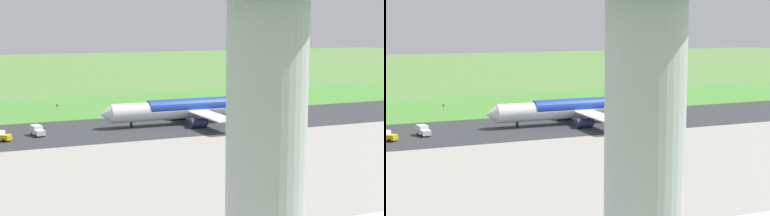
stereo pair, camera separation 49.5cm
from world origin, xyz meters
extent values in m
plane|color=#547F3D|center=(0.00, 0.00, 0.00)|extent=(800.00, 800.00, 0.00)
cube|color=#2D3033|center=(0.00, 0.00, 0.03)|extent=(600.00, 38.09, 0.06)
cube|color=gray|center=(0.00, 59.87, 0.03)|extent=(440.00, 110.00, 0.05)
cube|color=#478534|center=(0.00, -36.36, 0.02)|extent=(600.00, 80.00, 0.04)
cylinder|color=white|center=(-14.88, 0.00, 4.20)|extent=(48.03, 5.48, 5.20)
cone|color=white|center=(10.62, -0.15, 4.20)|extent=(3.03, 4.96, 4.94)
cone|color=white|center=(-40.08, 0.15, 4.80)|extent=(3.53, 4.44, 4.42)
cube|color=#19389E|center=(-36.00, 0.12, 11.30)|extent=(5.60, 0.53, 9.00)
cube|color=white|center=(-35.96, 5.62, 5.00)|extent=(4.05, 9.02, 0.36)
cube|color=white|center=(-36.03, -5.38, 5.00)|extent=(4.05, 9.02, 0.36)
cube|color=white|center=(-15.81, 11.01, 3.80)|extent=(6.13, 22.03, 0.35)
cube|color=white|center=(-15.94, -10.99, 3.80)|extent=(6.13, 22.03, 0.35)
cylinder|color=#23284C|center=(-13.33, 7.49, 1.32)|extent=(4.52, 2.83, 2.80)
cylinder|color=#23284C|center=(-13.42, -7.51, 1.32)|extent=(4.52, 2.83, 2.80)
cylinder|color=black|center=(3.36, -0.11, 1.71)|extent=(0.70, 0.70, 3.42)
cylinder|color=black|center=(-17.85, 4.02, 1.71)|extent=(0.70, 0.70, 3.42)
cylinder|color=black|center=(-17.90, -3.98, 1.71)|extent=(0.70, 0.70, 3.42)
cylinder|color=#19389E|center=(-14.88, 0.00, 4.72)|extent=(26.43, 5.38, 5.23)
cylinder|color=#B2B2B7|center=(37.98, 131.97, 21.72)|extent=(4.40, 4.40, 18.00)
cube|color=gold|center=(37.55, 6.83, 1.10)|extent=(3.10, 3.10, 1.30)
cylinder|color=black|center=(36.89, 6.08, 0.45)|extent=(0.88, 0.82, 0.90)
cylinder|color=black|center=(38.20, 7.58, 0.45)|extent=(0.88, 0.82, 0.90)
cube|color=silver|center=(28.86, 3.93, 1.10)|extent=(2.52, 2.52, 1.30)
cube|color=silver|center=(29.31, 1.16, 1.55)|extent=(2.87, 4.12, 2.20)
cylinder|color=black|center=(27.88, 3.77, 0.45)|extent=(0.44, 0.94, 0.90)
cylinder|color=black|center=(29.85, 4.09, 0.45)|extent=(0.44, 0.94, 0.90)
cylinder|color=black|center=(28.41, 0.41, 0.45)|extent=(0.44, 0.94, 0.90)
cylinder|color=black|center=(30.39, 0.73, 0.45)|extent=(0.44, 0.94, 0.90)
cylinder|color=slate|center=(15.85, -39.75, 0.83)|extent=(0.10, 0.10, 1.65)
cube|color=red|center=(15.85, -39.77, 1.95)|extent=(0.60, 0.04, 0.60)
cone|color=orange|center=(20.71, -33.27, 0.28)|extent=(0.40, 0.40, 0.55)
camera|label=1|loc=(54.76, 160.58, 29.21)|focal=57.82mm
camera|label=2|loc=(54.31, 160.78, 29.21)|focal=57.82mm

